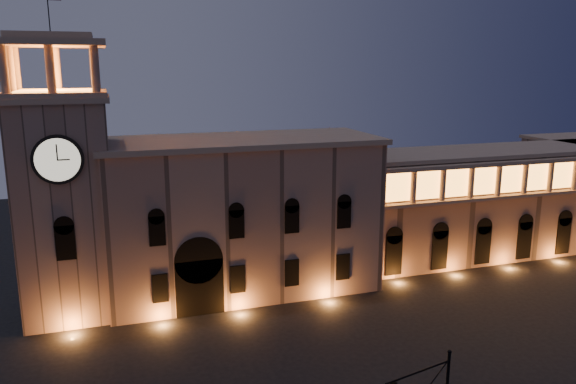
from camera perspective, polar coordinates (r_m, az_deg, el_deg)
The scene contains 4 objects.
ground at distance 48.80m, azimuth 4.27°, elevation -18.69°, with size 160.00×160.00×0.00m, color black.
government_building at distance 64.16m, azimuth -4.76°, elevation -2.36°, with size 30.80×12.80×17.60m.
clock_tower at distance 60.95m, azimuth -21.71°, elevation -0.43°, with size 9.80×9.80×32.40m.
colonnade_wing at distance 80.81m, azimuth 19.12°, elevation -0.93°, with size 40.60×11.50×14.50m.
Camera 1 is at (-16.13, -38.43, 25.38)m, focal length 35.00 mm.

